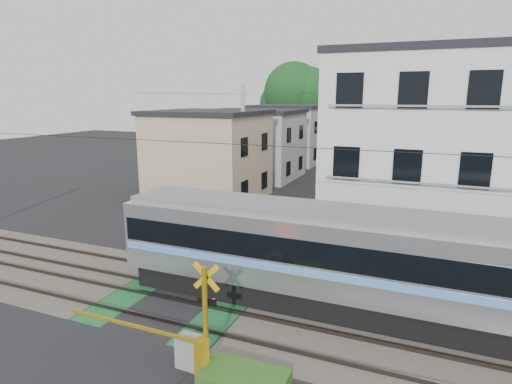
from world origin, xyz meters
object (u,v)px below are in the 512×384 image
at_px(apartment_block, 441,152).
at_px(pedestrian, 329,167).
at_px(crossing_signal_near, 192,345).
at_px(crossing_signal_far, 177,239).
at_px(commuter_train, 360,261).

height_order(apartment_block, pedestrian, apartment_block).
relative_size(crossing_signal_near, crossing_signal_far, 1.00).
height_order(crossing_signal_near, pedestrian, crossing_signal_near).
distance_m(commuter_train, pedestrian, 25.65).
xyz_separation_m(commuter_train, crossing_signal_near, (-3.63, -4.85, -1.18)).
bearing_deg(commuter_train, crossing_signal_near, -126.76).
bearing_deg(pedestrian, crossing_signal_near, 91.17).
bearing_deg(crossing_signal_near, apartment_block, 65.78).
relative_size(crossing_signal_near, apartment_block, 0.46).
distance_m(commuter_train, crossing_signal_near, 6.17).
bearing_deg(crossing_signal_near, crossing_signal_far, 125.29).
relative_size(commuter_train, crossing_signal_far, 3.64).
height_order(commuter_train, crossing_signal_near, commuter_train).
height_order(crossing_signal_far, pedestrian, crossing_signal_far).
bearing_deg(pedestrian, apartment_block, 114.03).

